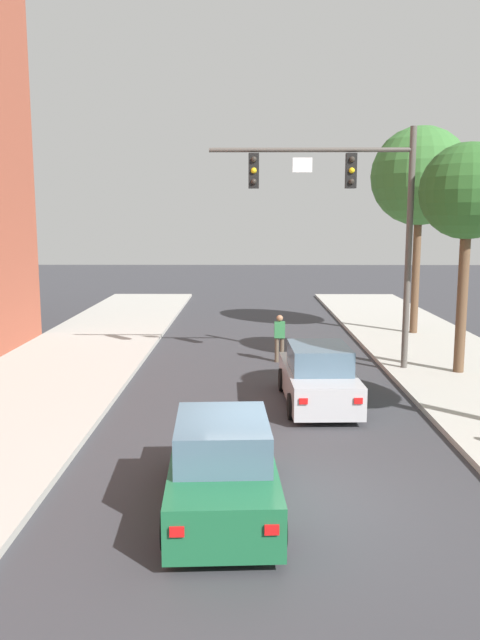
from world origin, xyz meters
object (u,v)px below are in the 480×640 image
object	(u,v)px
street_tree_second	(468,193)
pedestrian_crossing_road	(280,336)
traffic_signal_mast	(353,204)
street_tree_third	(420,177)
car_lead_silver	(318,377)
car_following_green	(222,468)

from	to	relation	value
street_tree_second	pedestrian_crossing_road	bearing A→B (deg)	160.21
traffic_signal_mast	pedestrian_crossing_road	distance (m)	5.12
street_tree_second	street_tree_third	xyz separation A→B (m)	(0.44, 7.00, 0.96)
car_lead_silver	car_following_green	size ratio (longest dim) A/B	0.99
traffic_signal_mast	street_tree_second	world-z (taller)	traffic_signal_mast
traffic_signal_mast	pedestrian_crossing_road	world-z (taller)	traffic_signal_mast
traffic_signal_mast	car_lead_silver	size ratio (longest dim) A/B	1.75
car_lead_silver	street_tree_third	xyz separation A→B (m)	(5.17, 10.03, 5.87)
car_following_green	pedestrian_crossing_road	world-z (taller)	pedestrian_crossing_road
street_tree_second	street_tree_third	world-z (taller)	street_tree_third
pedestrian_crossing_road	street_tree_second	size ratio (longest dim) A/B	0.23
pedestrian_crossing_road	car_lead_silver	bearing A→B (deg)	-81.44
traffic_signal_mast	car_lead_silver	xyz separation A→B (m)	(-1.41, -3.58, -4.61)
traffic_signal_mast	street_tree_third	size ratio (longest dim) A/B	0.89
traffic_signal_mast	street_tree_second	distance (m)	3.38
car_lead_silver	pedestrian_crossing_road	world-z (taller)	pedestrian_crossing_road
car_lead_silver	traffic_signal_mast	bearing A→B (deg)	68.57
pedestrian_crossing_road	car_following_green	bearing A→B (deg)	-97.87
car_lead_silver	street_tree_third	size ratio (longest dim) A/B	0.51
car_following_green	street_tree_third	xyz separation A→B (m)	(7.47, 16.20, 5.87)
car_following_green	pedestrian_crossing_road	size ratio (longest dim) A/B	2.63
pedestrian_crossing_road	street_tree_second	distance (m)	7.50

